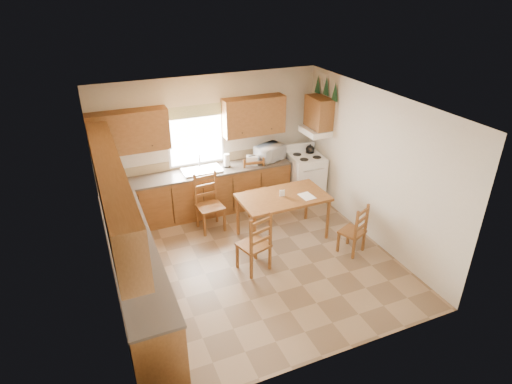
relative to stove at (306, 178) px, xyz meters
name	(u,v)px	position (x,y,z in m)	size (l,w,h in m)	color
floor	(255,261)	(-1.88, -1.67, -0.49)	(4.50, 4.50, 0.00)	#886D50
ceiling	(255,105)	(-1.88, -1.67, 2.21)	(4.50, 4.50, 0.00)	#986223
wall_left	(104,219)	(-4.13, -1.67, 0.86)	(4.50, 4.50, 0.00)	beige
wall_right	(374,168)	(0.37, -1.67, 0.86)	(4.50, 4.50, 0.00)	beige
wall_back	(211,143)	(-1.88, 0.58, 0.86)	(4.50, 4.50, 0.00)	beige
wall_front	(332,273)	(-1.88, -3.92, 0.86)	(4.50, 4.50, 0.00)	beige
lower_cab_back	(200,194)	(-2.25, 0.28, -0.05)	(3.75, 0.60, 0.88)	brown
lower_cab_left	(136,273)	(-3.83, -1.82, -0.05)	(0.60, 3.60, 0.88)	brown
counter_back	(198,173)	(-2.25, 0.28, 0.41)	(3.75, 0.63, 0.04)	#4D4239
counter_left	(132,247)	(-3.83, -1.82, 0.41)	(0.63, 3.60, 0.04)	#4D4239
backsplash	(194,162)	(-2.25, 0.57, 0.52)	(3.75, 0.01, 0.18)	#96825D
upper_cab_back_left	(129,132)	(-3.43, 0.42, 1.37)	(1.41, 0.33, 0.75)	brown
upper_cab_back_right	(254,116)	(-1.02, 0.42, 1.37)	(1.25, 0.33, 0.75)	brown
upper_cab_left	(112,189)	(-3.96, -1.82, 1.37)	(0.33, 3.60, 0.75)	brown
upper_cab_stove	(319,113)	(0.20, -0.02, 1.41)	(0.33, 0.62, 0.62)	brown
range_hood	(315,131)	(0.15, -0.02, 1.03)	(0.44, 0.62, 0.12)	white
window_frame	(196,136)	(-2.18, 0.55, 1.06)	(1.13, 0.02, 1.18)	white
window_pane	(196,136)	(-2.18, 0.55, 1.06)	(1.05, 0.01, 1.10)	white
window_valance	(195,112)	(-2.18, 0.52, 1.56)	(1.19, 0.01, 0.24)	#5A753C
sink_basin	(202,170)	(-2.18, 0.28, 0.45)	(0.75, 0.45, 0.04)	silver
pine_decal_a	(335,92)	(0.33, -0.34, 1.89)	(0.22, 0.22, 0.36)	#1A4327
pine_decal_b	(326,86)	(0.33, -0.02, 1.93)	(0.22, 0.22, 0.36)	#1A4327
pine_decal_c	(318,84)	(0.33, 0.30, 1.89)	(0.22, 0.22, 0.36)	#1A4327
stove	(306,178)	(0.00, 0.00, 0.00)	(0.66, 0.68, 0.98)	white
coffeemaker	(116,177)	(-3.78, 0.28, 0.60)	(0.19, 0.23, 0.33)	white
paper_towel	(227,160)	(-1.65, 0.30, 0.57)	(0.12, 0.12, 0.27)	white
toaster	(252,160)	(-1.15, 0.20, 0.52)	(0.23, 0.14, 0.19)	white
microwave	(270,153)	(-0.72, 0.28, 0.59)	(0.53, 0.38, 0.32)	white
dining_table	(283,216)	(-1.11, -1.14, -0.07)	(1.56, 0.89, 0.84)	brown
chair_near_left	(253,241)	(-1.97, -1.84, 0.05)	(0.45, 0.43, 1.07)	brown
chair_near_right	(352,229)	(-0.22, -2.05, -0.03)	(0.39, 0.37, 0.92)	brown
chair_far_left	(210,203)	(-2.24, -0.38, 0.06)	(0.46, 0.44, 1.10)	brown
chair_far_right	(256,188)	(-1.18, -0.10, 0.05)	(0.46, 0.43, 1.09)	brown
table_paper	(307,196)	(-0.72, -1.31, 0.35)	(0.22, 0.30, 0.00)	white
table_card	(282,193)	(-1.13, -1.14, 0.41)	(0.09, 0.02, 0.12)	white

